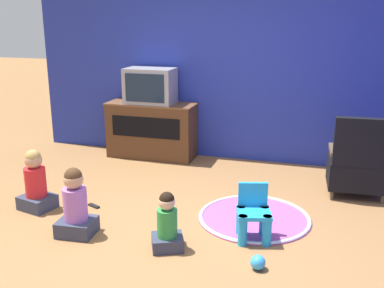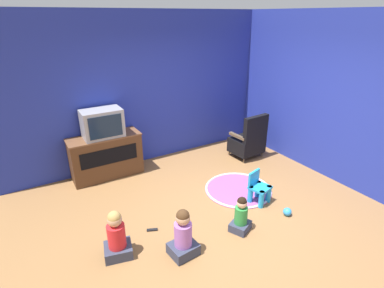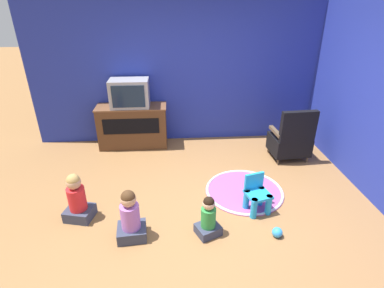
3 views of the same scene
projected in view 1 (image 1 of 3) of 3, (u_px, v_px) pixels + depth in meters
ground_plane at (188, 230)px, 4.29m from camera, size 30.00×30.00×0.00m
wall_back at (218, 57)px, 6.18m from camera, size 5.38×0.12×2.86m
tv_cabinet at (152, 129)px, 6.42m from camera, size 1.26×0.47×0.79m
television at (150, 86)px, 6.23m from camera, size 0.68×0.42×0.49m
black_armchair at (358, 166)px, 5.01m from camera, size 0.66×0.57×0.94m
yellow_kid_chair at (253, 217)px, 4.07m from camera, size 0.36×0.35×0.51m
play_mat at (254, 218)px, 4.53m from camera, size 1.13×1.13×0.04m
child_watching_left at (75, 206)px, 4.13m from camera, size 0.36×0.32×0.65m
child_watching_center at (36, 184)px, 4.69m from camera, size 0.39×0.36×0.65m
child_watching_right at (167, 225)px, 3.89m from camera, size 0.34×0.33×0.53m
toy_ball at (258, 262)px, 3.61m from camera, size 0.12×0.12×0.12m
remote_control at (94, 206)px, 4.81m from camera, size 0.16×0.10×0.02m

